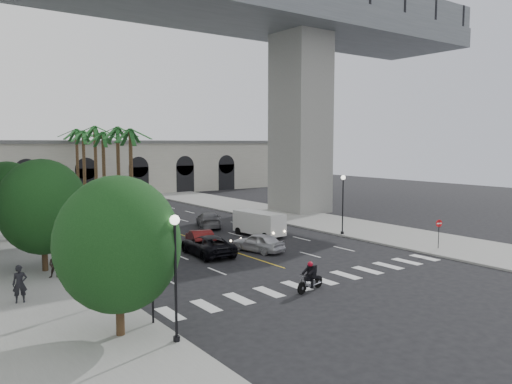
% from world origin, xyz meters
% --- Properties ---
extents(ground, '(140.00, 140.00, 0.00)m').
position_xyz_m(ground, '(0.00, 0.00, 0.00)').
color(ground, black).
rests_on(ground, ground).
extents(sidewalk_right, '(8.00, 100.00, 0.15)m').
position_xyz_m(sidewalk_right, '(15.00, 15.00, 0.07)').
color(sidewalk_right, gray).
rests_on(sidewalk_right, ground).
extents(median, '(2.00, 24.00, 0.20)m').
position_xyz_m(median, '(0.00, 38.00, 0.10)').
color(median, gray).
rests_on(median, ground).
extents(pier_building, '(71.00, 10.50, 8.50)m').
position_xyz_m(pier_building, '(0.00, 55.00, 4.27)').
color(pier_building, beige).
rests_on(pier_building, ground).
extents(bridge, '(75.00, 13.00, 26.00)m').
position_xyz_m(bridge, '(3.42, 22.00, 18.51)').
color(bridge, gray).
rests_on(bridge, ground).
extents(palm_a, '(3.20, 3.20, 10.30)m').
position_xyz_m(palm_a, '(0.00, 28.00, 9.10)').
color(palm_a, '#47331E').
rests_on(palm_a, ground).
extents(palm_b, '(3.20, 3.20, 10.60)m').
position_xyz_m(palm_b, '(0.10, 32.00, 9.37)').
color(palm_b, '#47331E').
rests_on(palm_b, ground).
extents(palm_c, '(3.20, 3.20, 10.10)m').
position_xyz_m(palm_c, '(-0.20, 36.00, 8.91)').
color(palm_c, '#47331E').
rests_on(palm_c, ground).
extents(palm_d, '(3.20, 3.20, 10.90)m').
position_xyz_m(palm_d, '(0.15, 40.00, 9.65)').
color(palm_d, '#47331E').
rests_on(palm_d, ground).
extents(palm_e, '(3.20, 3.20, 10.40)m').
position_xyz_m(palm_e, '(-0.10, 44.00, 9.19)').
color(palm_e, '#47331E').
rests_on(palm_e, ground).
extents(palm_f, '(3.20, 3.20, 10.70)m').
position_xyz_m(palm_f, '(0.20, 48.00, 9.46)').
color(palm_f, '#47331E').
rests_on(palm_f, ground).
extents(street_tree_near, '(5.20, 5.20, 6.89)m').
position_xyz_m(street_tree_near, '(-13.00, -3.00, 4.02)').
color(street_tree_near, '#382616').
rests_on(street_tree_near, ground).
extents(street_tree_mid, '(5.44, 5.44, 7.21)m').
position_xyz_m(street_tree_mid, '(-13.00, 10.00, 4.21)').
color(street_tree_mid, '#382616').
rests_on(street_tree_mid, ground).
extents(street_tree_far, '(5.04, 5.04, 6.68)m').
position_xyz_m(street_tree_far, '(-13.00, 22.00, 3.90)').
color(street_tree_far, '#382616').
rests_on(street_tree_far, ground).
extents(lamp_post_left_near, '(0.40, 0.40, 5.35)m').
position_xyz_m(lamp_post_left_near, '(-11.40, -5.00, 3.22)').
color(lamp_post_left_near, black).
rests_on(lamp_post_left_near, ground).
extents(lamp_post_left_far, '(0.40, 0.40, 5.35)m').
position_xyz_m(lamp_post_left_far, '(-11.40, 16.00, 3.22)').
color(lamp_post_left_far, black).
rests_on(lamp_post_left_far, ground).
extents(lamp_post_right, '(0.40, 0.40, 5.35)m').
position_xyz_m(lamp_post_right, '(11.40, 8.00, 3.22)').
color(lamp_post_right, black).
rests_on(lamp_post_right, ground).
extents(traffic_signal_near, '(0.25, 0.18, 3.65)m').
position_xyz_m(traffic_signal_near, '(-11.30, -2.50, 2.51)').
color(traffic_signal_near, black).
rests_on(traffic_signal_near, ground).
extents(traffic_signal_far, '(0.25, 0.18, 3.65)m').
position_xyz_m(traffic_signal_far, '(-11.30, 1.50, 2.51)').
color(traffic_signal_far, black).
rests_on(traffic_signal_far, ground).
extents(motorcycle_rider, '(2.27, 0.78, 1.67)m').
position_xyz_m(motorcycle_rider, '(-1.93, -2.64, 0.75)').
color(motorcycle_rider, black).
rests_on(motorcycle_rider, ground).
extents(car_a, '(2.78, 4.52, 1.44)m').
position_xyz_m(car_a, '(1.50, 7.08, 0.72)').
color(car_a, silver).
rests_on(car_a, ground).
extents(car_b, '(2.90, 4.81, 1.50)m').
position_xyz_m(car_b, '(-1.50, 10.57, 0.75)').
color(car_b, '#561111').
rests_on(car_b, ground).
extents(car_c, '(2.87, 5.53, 1.49)m').
position_xyz_m(car_c, '(-2.18, 8.30, 0.74)').
color(car_c, black).
rests_on(car_c, ground).
extents(car_d, '(4.01, 5.53, 1.49)m').
position_xyz_m(car_d, '(3.96, 18.57, 0.74)').
color(car_d, slate).
rests_on(car_d, ground).
extents(car_e, '(2.46, 4.81, 1.57)m').
position_xyz_m(car_e, '(-5.30, 18.09, 0.78)').
color(car_e, '#0F2446').
rests_on(car_e, ground).
extents(cargo_van, '(2.42, 5.18, 2.14)m').
position_xyz_m(cargo_van, '(5.25, 12.03, 1.19)').
color(cargo_van, silver).
rests_on(cargo_van, ground).
extents(pedestrian_a, '(0.78, 0.60, 1.91)m').
position_xyz_m(pedestrian_a, '(-15.55, 4.10, 1.11)').
color(pedestrian_a, black).
rests_on(pedestrian_a, sidewalk_left).
extents(pedestrian_b, '(0.94, 0.87, 1.55)m').
position_xyz_m(pedestrian_b, '(-12.93, 7.85, 0.93)').
color(pedestrian_b, black).
rests_on(pedestrian_b, sidewalk_left).
extents(do_not_enter_sign, '(0.56, 0.18, 2.36)m').
position_xyz_m(do_not_enter_sign, '(13.00, -0.56, 1.71)').
color(do_not_enter_sign, black).
rests_on(do_not_enter_sign, ground).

